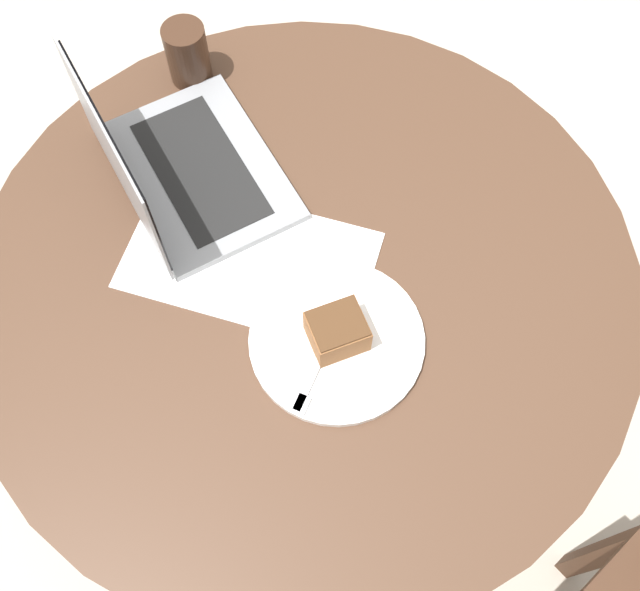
% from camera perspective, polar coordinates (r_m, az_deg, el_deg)
% --- Properties ---
extents(ground_plane, '(12.00, 12.00, 0.00)m').
position_cam_1_polar(ground_plane, '(1.89, -0.78, -8.70)').
color(ground_plane, '#B7AD9E').
extents(dining_table, '(1.08, 1.08, 0.75)m').
position_cam_1_polar(dining_table, '(1.33, -1.09, -1.29)').
color(dining_table, '#4C3323').
rests_on(dining_table, ground_plane).
extents(paper_document, '(0.41, 0.26, 0.00)m').
position_cam_1_polar(paper_document, '(1.20, -5.41, 2.71)').
color(paper_document, white).
rests_on(paper_document, dining_table).
extents(plate, '(0.27, 0.27, 0.01)m').
position_cam_1_polar(plate, '(1.14, 1.28, -3.42)').
color(plate, white).
rests_on(plate, dining_table).
extents(cake_slice, '(0.11, 0.10, 0.06)m').
position_cam_1_polar(cake_slice, '(1.10, 1.32, -2.72)').
color(cake_slice, brown).
rests_on(cake_slice, plate).
extents(fork, '(0.06, 0.17, 0.00)m').
position_cam_1_polar(fork, '(1.11, -0.44, -5.78)').
color(fork, silver).
rests_on(fork, plate).
extents(coffee_glass, '(0.07, 0.07, 0.11)m').
position_cam_1_polar(coffee_glass, '(1.40, -10.07, 17.67)').
color(coffee_glass, '#3D2619').
rests_on(coffee_glass, dining_table).
extents(laptop, '(0.40, 0.42, 0.24)m').
position_cam_1_polar(laptop, '(1.26, -10.64, 9.48)').
color(laptop, gray).
rests_on(laptop, dining_table).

